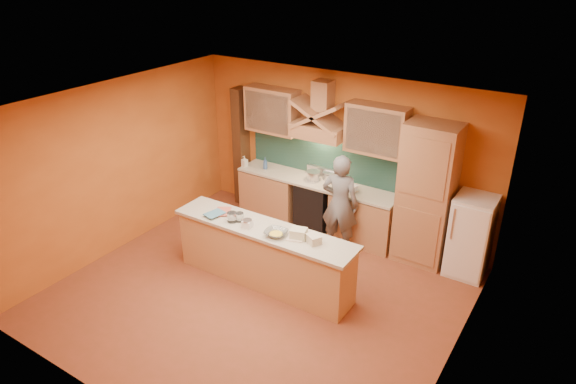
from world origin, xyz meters
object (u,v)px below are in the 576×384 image
Objects in this scene: stove at (316,205)px; kitchen_scale at (247,224)px; fridge at (471,236)px; mixing_bowl at (276,233)px; person at (340,204)px.

stove is 2.10m from kitchen_scale.
mixing_bowl is (-2.21, -2.00, 0.33)m from fridge.
fridge is at bearing 42.09° from mixing_bowl.
stove is 2.12m from mixing_bowl.
mixing_bowl reaches higher than stove.
fridge is 9.92× the size of kitchen_scale.
stove is 0.93m from person.
kitchen_scale is (-0.70, -1.57, 0.15)m from person.
stove is 6.87× the size of kitchen_scale.
person is at bearing 58.06° from kitchen_scale.
person reaches higher than kitchen_scale.
stove is at bearing -41.56° from person.
kitchen_scale is (0.01, -2.02, 0.55)m from stove.
mixing_bowl is (0.48, 0.03, -0.02)m from kitchen_scale.
person is 1.72m from kitchen_scale.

